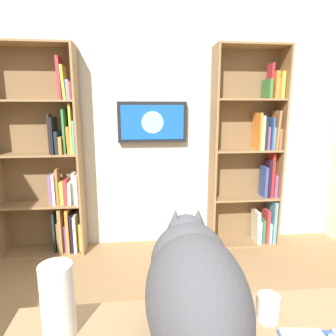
{
  "coord_description": "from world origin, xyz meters",
  "views": [
    {
      "loc": [
        0.08,
        1.02,
        1.53
      ],
      "look_at": [
        -0.14,
        -1.13,
        1.09
      ],
      "focal_mm": 31.37,
      "sensor_mm": 36.0,
      "label": 1
    }
  ],
  "objects_px": {
    "wall_mounted_tv": "(152,122)",
    "coffee_mug": "(268,308)",
    "bookshelf_left": "(254,155)",
    "bookshelf_right": "(50,165)",
    "paper_towel_roll": "(58,300)",
    "cat": "(194,285)"
  },
  "relations": [
    {
      "from": "bookshelf_right",
      "to": "wall_mounted_tv",
      "type": "height_order",
      "value": "bookshelf_right"
    },
    {
      "from": "wall_mounted_tv",
      "to": "coffee_mug",
      "type": "xyz_separation_m",
      "value": [
        -0.3,
        2.26,
        -0.56
      ]
    },
    {
      "from": "wall_mounted_tv",
      "to": "paper_towel_roll",
      "type": "xyz_separation_m",
      "value": [
        0.44,
        2.26,
        -0.48
      ]
    },
    {
      "from": "bookshelf_left",
      "to": "wall_mounted_tv",
      "type": "distance_m",
      "value": 1.17
    },
    {
      "from": "cat",
      "to": "paper_towel_roll",
      "type": "height_order",
      "value": "cat"
    },
    {
      "from": "bookshelf_right",
      "to": "bookshelf_left",
      "type": "bearing_deg",
      "value": 180.0
    },
    {
      "from": "wall_mounted_tv",
      "to": "paper_towel_roll",
      "type": "height_order",
      "value": "wall_mounted_tv"
    },
    {
      "from": "bookshelf_right",
      "to": "cat",
      "type": "bearing_deg",
      "value": 115.6
    },
    {
      "from": "wall_mounted_tv",
      "to": "cat",
      "type": "xyz_separation_m",
      "value": [
        -0.01,
        2.34,
        -0.41
      ]
    },
    {
      "from": "cat",
      "to": "paper_towel_roll",
      "type": "distance_m",
      "value": 0.46
    },
    {
      "from": "bookshelf_left",
      "to": "bookshelf_right",
      "type": "height_order",
      "value": "bookshelf_left"
    },
    {
      "from": "bookshelf_left",
      "to": "cat",
      "type": "relative_size",
      "value": 3.18
    },
    {
      "from": "paper_towel_roll",
      "to": "coffee_mug",
      "type": "bearing_deg",
      "value": 179.59
    },
    {
      "from": "cat",
      "to": "coffee_mug",
      "type": "xyz_separation_m",
      "value": [
        -0.29,
        -0.07,
        -0.16
      ]
    },
    {
      "from": "bookshelf_right",
      "to": "coffee_mug",
      "type": "xyz_separation_m",
      "value": [
        -1.37,
        2.18,
        -0.14
      ]
    },
    {
      "from": "bookshelf_left",
      "to": "paper_towel_roll",
      "type": "bearing_deg",
      "value": 54.59
    },
    {
      "from": "bookshelf_left",
      "to": "cat",
      "type": "distance_m",
      "value": 2.51
    },
    {
      "from": "cat",
      "to": "paper_towel_roll",
      "type": "relative_size",
      "value": 2.64
    },
    {
      "from": "bookshelf_left",
      "to": "bookshelf_right",
      "type": "xyz_separation_m",
      "value": [
        2.18,
        -0.0,
        -0.07
      ]
    },
    {
      "from": "wall_mounted_tv",
      "to": "paper_towel_roll",
      "type": "bearing_deg",
      "value": 79.03
    },
    {
      "from": "bookshelf_right",
      "to": "paper_towel_roll",
      "type": "xyz_separation_m",
      "value": [
        -0.63,
        2.17,
        -0.06
      ]
    },
    {
      "from": "bookshelf_right",
      "to": "wall_mounted_tv",
      "type": "distance_m",
      "value": 1.15
    }
  ]
}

